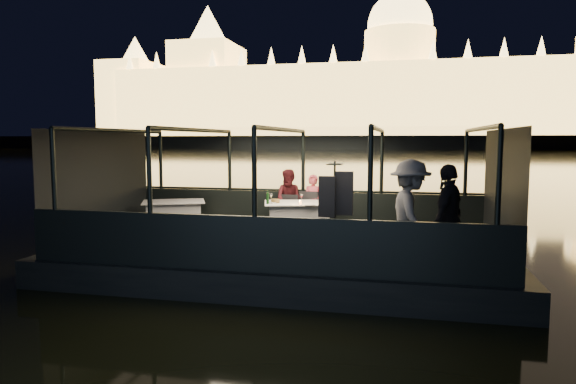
% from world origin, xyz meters
% --- Properties ---
extents(river_water, '(500.00, 500.00, 0.00)m').
position_xyz_m(river_water, '(0.00, 80.00, 0.00)').
color(river_water, black).
rests_on(river_water, ground).
extents(boat_hull, '(8.60, 4.40, 1.00)m').
position_xyz_m(boat_hull, '(0.00, 0.00, 0.00)').
color(boat_hull, black).
rests_on(boat_hull, river_water).
extents(boat_deck, '(8.00, 4.00, 0.04)m').
position_xyz_m(boat_deck, '(0.00, 0.00, 0.48)').
color(boat_deck, black).
rests_on(boat_deck, boat_hull).
extents(gunwale_port, '(8.00, 0.08, 0.90)m').
position_xyz_m(gunwale_port, '(0.00, 2.00, 0.95)').
color(gunwale_port, black).
rests_on(gunwale_port, boat_deck).
extents(gunwale_starboard, '(8.00, 0.08, 0.90)m').
position_xyz_m(gunwale_starboard, '(0.00, -2.00, 0.95)').
color(gunwale_starboard, black).
rests_on(gunwale_starboard, boat_deck).
extents(cabin_glass_port, '(8.00, 0.02, 1.40)m').
position_xyz_m(cabin_glass_port, '(0.00, 2.00, 2.10)').
color(cabin_glass_port, '#99B2B2').
rests_on(cabin_glass_port, gunwale_port).
extents(cabin_glass_starboard, '(8.00, 0.02, 1.40)m').
position_xyz_m(cabin_glass_starboard, '(0.00, -2.00, 2.10)').
color(cabin_glass_starboard, '#99B2B2').
rests_on(cabin_glass_starboard, gunwale_starboard).
extents(cabin_roof_glass, '(8.00, 4.00, 0.02)m').
position_xyz_m(cabin_roof_glass, '(0.00, 0.00, 2.80)').
color(cabin_roof_glass, '#99B2B2').
rests_on(cabin_roof_glass, boat_deck).
extents(end_wall_fore, '(0.02, 4.00, 2.30)m').
position_xyz_m(end_wall_fore, '(-4.00, 0.00, 1.65)').
color(end_wall_fore, black).
rests_on(end_wall_fore, boat_deck).
extents(end_wall_aft, '(0.02, 4.00, 2.30)m').
position_xyz_m(end_wall_aft, '(4.00, 0.00, 1.65)').
color(end_wall_aft, black).
rests_on(end_wall_aft, boat_deck).
extents(canopy_ribs, '(8.00, 4.00, 2.30)m').
position_xyz_m(canopy_ribs, '(0.00, 0.00, 1.65)').
color(canopy_ribs, black).
rests_on(canopy_ribs, boat_deck).
extents(embankment, '(400.00, 140.00, 6.00)m').
position_xyz_m(embankment, '(0.00, 210.00, 1.00)').
color(embankment, '#423D33').
rests_on(embankment, ground).
extents(parliament_building, '(220.00, 32.00, 60.00)m').
position_xyz_m(parliament_building, '(0.00, 175.00, 29.00)').
color(parliament_building, '#F2D18C').
rests_on(parliament_building, embankment).
extents(dining_table_central, '(1.68, 1.40, 0.77)m').
position_xyz_m(dining_table_central, '(0.09, 1.04, 0.89)').
color(dining_table_central, white).
rests_on(dining_table_central, boat_deck).
extents(dining_table_aft, '(1.65, 1.47, 0.73)m').
position_xyz_m(dining_table_aft, '(-2.79, 0.97, 0.89)').
color(dining_table_aft, silver).
rests_on(dining_table_aft, boat_deck).
extents(chair_port_left, '(0.44, 0.44, 0.85)m').
position_xyz_m(chair_port_left, '(-0.24, 1.49, 0.95)').
color(chair_port_left, black).
rests_on(chair_port_left, boat_deck).
extents(chair_port_right, '(0.50, 0.50, 0.93)m').
position_xyz_m(chair_port_right, '(0.19, 1.49, 0.95)').
color(chair_port_right, black).
rests_on(chair_port_right, boat_deck).
extents(coat_stand, '(0.52, 0.43, 1.75)m').
position_xyz_m(coat_stand, '(1.17, -1.26, 1.40)').
color(coat_stand, black).
rests_on(coat_stand, boat_deck).
extents(person_woman_coral, '(0.50, 0.36, 1.32)m').
position_xyz_m(person_woman_coral, '(0.28, 1.76, 1.25)').
color(person_woman_coral, '#CD4A53').
rests_on(person_woman_coral, boat_deck).
extents(person_man_maroon, '(0.69, 0.54, 1.43)m').
position_xyz_m(person_man_maroon, '(-0.26, 1.76, 1.25)').
color(person_man_maroon, '#421217').
rests_on(person_man_maroon, boat_deck).
extents(passenger_stripe, '(0.93, 1.29, 1.80)m').
position_xyz_m(passenger_stripe, '(2.40, -1.30, 1.35)').
color(passenger_stripe, silver).
rests_on(passenger_stripe, boat_deck).
extents(passenger_dark, '(0.79, 1.10, 1.73)m').
position_xyz_m(passenger_dark, '(2.99, -1.23, 1.35)').
color(passenger_dark, black).
rests_on(passenger_dark, boat_deck).
extents(wine_bottle, '(0.07, 0.07, 0.29)m').
position_xyz_m(wine_bottle, '(-0.49, 0.62, 1.42)').
color(wine_bottle, '#123413').
rests_on(wine_bottle, dining_table_central).
extents(bread_basket, '(0.23, 0.23, 0.08)m').
position_xyz_m(bread_basket, '(-0.39, 0.86, 1.31)').
color(bread_basket, brown).
rests_on(bread_basket, dining_table_central).
extents(amber_candle, '(0.07, 0.07, 0.07)m').
position_xyz_m(amber_candle, '(0.19, 0.71, 1.31)').
color(amber_candle, '#FF8C3F').
rests_on(amber_candle, dining_table_central).
extents(plate_near, '(0.25, 0.25, 0.01)m').
position_xyz_m(plate_near, '(0.41, 0.62, 1.27)').
color(plate_near, silver).
rests_on(plate_near, dining_table_central).
extents(plate_far, '(0.29, 0.29, 0.02)m').
position_xyz_m(plate_far, '(-0.43, 0.88, 1.27)').
color(plate_far, silver).
rests_on(plate_far, dining_table_central).
extents(wine_glass_white, '(0.09, 0.09, 0.21)m').
position_xyz_m(wine_glass_white, '(-0.42, 0.65, 1.36)').
color(wine_glass_white, white).
rests_on(wine_glass_white, dining_table_central).
extents(wine_glass_red, '(0.06, 0.06, 0.18)m').
position_xyz_m(wine_glass_red, '(0.18, 0.94, 1.36)').
color(wine_glass_red, white).
rests_on(wine_glass_red, dining_table_central).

